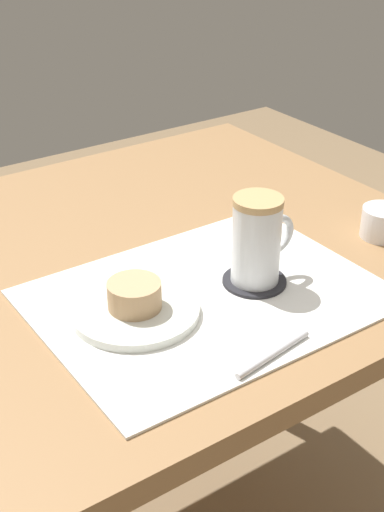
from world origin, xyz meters
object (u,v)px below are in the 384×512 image
pastry_plate (135,310)px  coffee_mug (258,240)px  dining_table (109,305)px  pastry (134,295)px  sugar_bowl (383,223)px

pastry_plate → coffee_mug: (0.19, -0.03, 0.06)m
dining_table → pastry_plate: (-0.04, -0.16, 0.09)m
pastry_plate → pastry: size_ratio=2.41×
pastry_plate → pastry: bearing=0.0°
pastry → coffee_mug: 0.19m
pastry_plate → coffee_mug: coffee_mug is taller
pastry → coffee_mug: (0.19, -0.03, 0.04)m
pastry → pastry_plate: bearing=180.0°
dining_table → sugar_bowl: size_ratio=15.64×
dining_table → sugar_bowl: sugar_bowl is taller
pastry → sugar_bowl: (0.45, -0.03, -0.01)m
sugar_bowl → coffee_mug: bearing=-180.0°
coffee_mug → sugar_bowl: (0.27, 0.00, -0.05)m
pastry_plate → sugar_bowl: 0.46m
coffee_mug → pastry: bearing=171.7°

